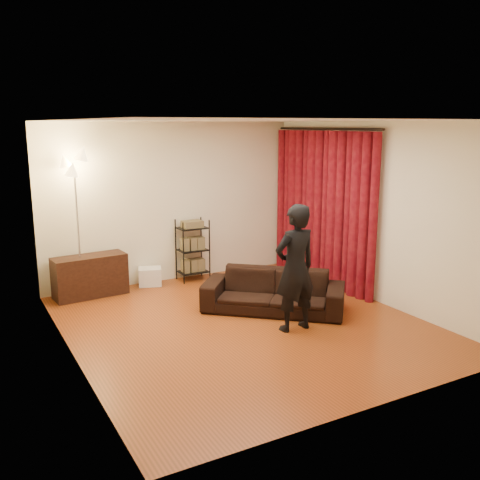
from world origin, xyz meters
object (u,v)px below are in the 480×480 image
floor_lamp (78,228)px  media_cabinet (90,276)px  sofa (273,291)px  person (295,268)px  wire_shelf (193,250)px  storage_boxes (150,277)px

floor_lamp → media_cabinet: bearing=14.1°
sofa → person: 0.93m
sofa → wire_shelf: size_ratio=1.89×
sofa → floor_lamp: size_ratio=0.90×
person → wire_shelf: person is taller
media_cabinet → storage_boxes: media_cabinet is taller
sofa → media_cabinet: bearing=178.8°
sofa → storage_boxes: (-1.14, 2.05, -0.14)m
sofa → storage_boxes: size_ratio=5.41×
sofa → media_cabinet: 2.91m
sofa → storage_boxes: bearing=160.2°
sofa → wire_shelf: (-0.37, 2.01, 0.24)m
person → wire_shelf: (-0.23, 2.75, -0.31)m
media_cabinet → floor_lamp: bearing=-171.0°
storage_boxes → wire_shelf: 0.85m
person → floor_lamp: bearing=-53.4°
person → floor_lamp: 3.44m
storage_boxes → wire_shelf: size_ratio=0.35×
sofa → storage_boxes: sofa is taller
person → wire_shelf: size_ratio=1.58×
person → storage_boxes: bearing=-72.8°
sofa → media_cabinet: (-2.15, 1.96, 0.03)m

